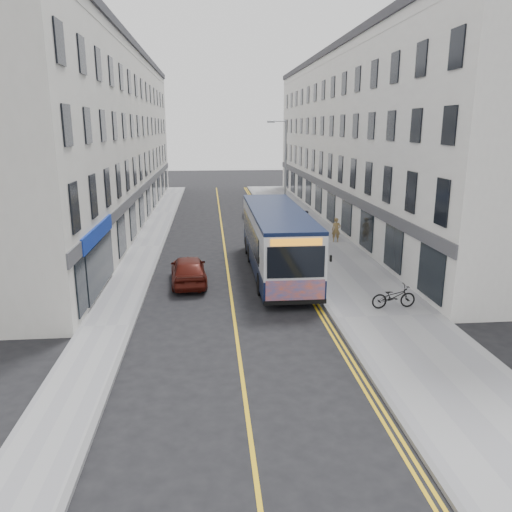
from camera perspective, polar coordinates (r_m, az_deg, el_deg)
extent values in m
plane|color=black|center=(21.05, -2.60, -6.48)|extent=(140.00, 140.00, 0.00)
cube|color=gray|center=(33.27, 7.18, 1.45)|extent=(4.50, 64.00, 0.12)
cube|color=gray|center=(32.76, -12.42, 1.01)|extent=(2.00, 64.00, 0.12)
cube|color=slate|center=(32.86, 3.35, 1.38)|extent=(0.18, 64.00, 0.13)
cube|color=slate|center=(32.65, -10.68, 1.06)|extent=(0.18, 64.00, 0.13)
cube|color=gold|center=(32.52, -3.64, 1.13)|extent=(0.12, 64.00, 0.01)
cube|color=gold|center=(32.81, 2.57, 1.26)|extent=(0.10, 64.00, 0.01)
cube|color=gold|center=(32.84, 2.92, 1.27)|extent=(0.10, 64.00, 0.01)
cube|color=white|center=(42.48, 11.92, 12.86)|extent=(6.00, 46.00, 13.00)
cube|color=silver|center=(41.44, -17.05, 12.51)|extent=(6.00, 46.00, 13.00)
cylinder|color=gray|center=(34.19, 3.36, 8.59)|extent=(0.14, 0.14, 8.00)
cylinder|color=gray|center=(33.94, 2.60, 15.15)|extent=(1.00, 0.08, 0.08)
cube|color=gray|center=(33.87, 1.73, 15.08)|extent=(0.50, 0.18, 0.12)
cube|color=black|center=(26.39, 2.37, -0.15)|extent=(2.65, 11.68, 0.96)
cube|color=silver|center=(26.07, 2.41, 2.89)|extent=(2.65, 11.68, 1.91)
cube|color=black|center=(25.87, 2.43, 5.15)|extent=(2.67, 11.68, 0.17)
cube|color=black|center=(26.59, -0.66, 2.67)|extent=(0.04, 9.13, 1.22)
cube|color=black|center=(26.93, 5.06, 2.77)|extent=(0.04, 9.13, 1.22)
cube|color=black|center=(20.46, 4.59, -0.72)|extent=(2.39, 0.04, 1.33)
cube|color=#EA4E13|center=(20.83, 4.52, -4.10)|extent=(2.50, 0.04, 1.01)
cube|color=orange|center=(20.24, 4.64, 1.59)|extent=(2.12, 0.04, 0.30)
cylinder|color=black|center=(23.00, 0.56, -3.21)|extent=(0.30, 1.06, 1.06)
cylinder|color=black|center=(23.36, 6.43, -3.02)|extent=(0.30, 1.06, 1.06)
cylinder|color=black|center=(28.60, -0.64, 0.36)|extent=(0.30, 1.06, 1.06)
cylinder|color=black|center=(28.88, 4.11, 0.47)|extent=(0.30, 1.06, 1.06)
cylinder|color=black|center=(30.45, -0.94, 1.24)|extent=(0.30, 1.06, 1.06)
cylinder|color=black|center=(30.72, 3.53, 1.33)|extent=(0.30, 1.06, 1.06)
imported|color=black|center=(21.85, 15.46, -4.48)|extent=(1.94, 0.77, 1.00)
imported|color=olive|center=(33.47, 9.15, 2.96)|extent=(0.66, 0.51, 1.60)
imported|color=black|center=(36.03, 5.80, 3.91)|extent=(0.99, 0.96, 1.62)
imported|color=silver|center=(43.90, -0.19, 5.61)|extent=(1.98, 4.41, 1.40)
imported|color=#4E130D|center=(24.80, -7.72, -1.56)|extent=(2.00, 4.34, 1.44)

